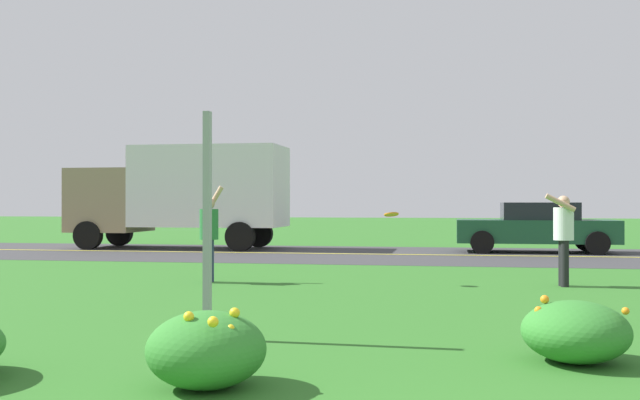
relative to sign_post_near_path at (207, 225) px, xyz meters
The scene contains 11 objects.
ground_plane 5.00m from the sign_post_near_path, 56.75° to the left, with size 120.00×120.00×0.00m, color #2D6B23.
highway_strip 13.49m from the sign_post_near_path, 78.58° to the left, with size 120.00×7.23×0.01m, color #38383A.
highway_center_stripe 13.49m from the sign_post_near_path, 78.58° to the left, with size 120.00×0.16×0.00m, color yellow.
daylily_clump_front_center 2.28m from the sign_post_near_path, 71.50° to the right, with size 0.94×0.96×0.63m.
daylily_clump_front_left 3.80m from the sign_post_near_path, ahead, with size 0.97×1.05×0.59m.
sign_post_near_path is the anchor object (origin of this frame).
person_thrower_green_shirt 5.68m from the sign_post_near_path, 108.31° to the left, with size 0.38×0.50×1.76m.
person_catcher_white_shirt 7.34m from the sign_post_near_path, 52.67° to the left, with size 0.52×0.51×1.60m.
frisbee_orange 5.80m from the sign_post_near_path, 74.98° to the left, with size 0.27×0.26×0.11m.
car_dark_green_center_left 15.62m from the sign_post_near_path, 71.41° to the left, with size 4.50×2.00×1.45m.
box_truck_tan 15.90m from the sign_post_near_path, 111.40° to the left, with size 6.70×2.46×3.20m.
Camera 1 is at (-0.12, -2.48, 1.44)m, focal length 41.79 mm.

